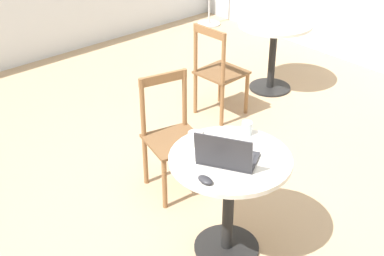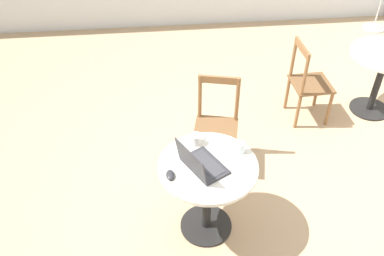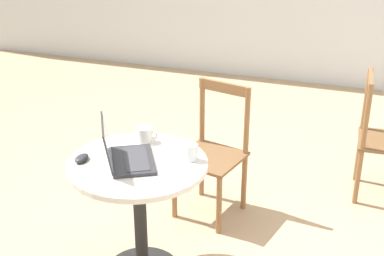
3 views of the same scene
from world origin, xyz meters
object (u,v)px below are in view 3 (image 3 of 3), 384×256
(chair_near_back, at_px, (214,153))
(chair_mid_left, at_px, (381,139))
(laptop, at_px, (124,154))
(mouse, at_px, (82,158))
(mug, at_px, (146,135))
(drinking_glass, at_px, (192,152))
(cafe_table_near, at_px, (139,191))

(chair_near_back, xyz_separation_m, chair_mid_left, (1.04, 0.59, 0.00))
(laptop, height_order, mouse, laptop)
(laptop, bearing_deg, chair_near_back, 73.07)
(mug, bearing_deg, mouse, -123.85)
(mouse, xyz_separation_m, mug, (0.22, 0.33, 0.03))
(chair_near_back, bearing_deg, mouse, -118.53)
(mug, relative_size, drinking_glass, 1.37)
(mug, bearing_deg, cafe_table_near, -75.96)
(mug, bearing_deg, chair_mid_left, 40.98)
(chair_mid_left, bearing_deg, mouse, -136.17)
(mouse, distance_m, mug, 0.40)
(laptop, height_order, drinking_glass, laptop)
(chair_near_back, relative_size, drinking_glass, 9.94)
(chair_near_back, bearing_deg, laptop, -106.93)
(drinking_glass, bearing_deg, chair_near_back, 96.71)
(laptop, xyz_separation_m, drinking_glass, (0.32, 0.14, -0.00))
(chair_mid_left, relative_size, mug, 7.25)
(cafe_table_near, distance_m, chair_mid_left, 1.83)
(cafe_table_near, xyz_separation_m, chair_mid_left, (1.22, 1.36, -0.11))
(laptop, bearing_deg, mug, 90.22)
(chair_near_back, bearing_deg, mug, -114.90)
(mug, height_order, drinking_glass, drinking_glass)
(cafe_table_near, bearing_deg, mouse, -163.20)
(mouse, bearing_deg, chair_near_back, 61.47)
(cafe_table_near, distance_m, mug, 0.33)
(laptop, distance_m, mouse, 0.23)
(chair_mid_left, height_order, laptop, laptop)
(chair_mid_left, height_order, drinking_glass, chair_mid_left)
(laptop, bearing_deg, drinking_glass, 24.21)
(cafe_table_near, height_order, laptop, laptop)
(mouse, bearing_deg, drinking_glass, 20.30)
(mouse, xyz_separation_m, drinking_glass, (0.54, 0.20, 0.03))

